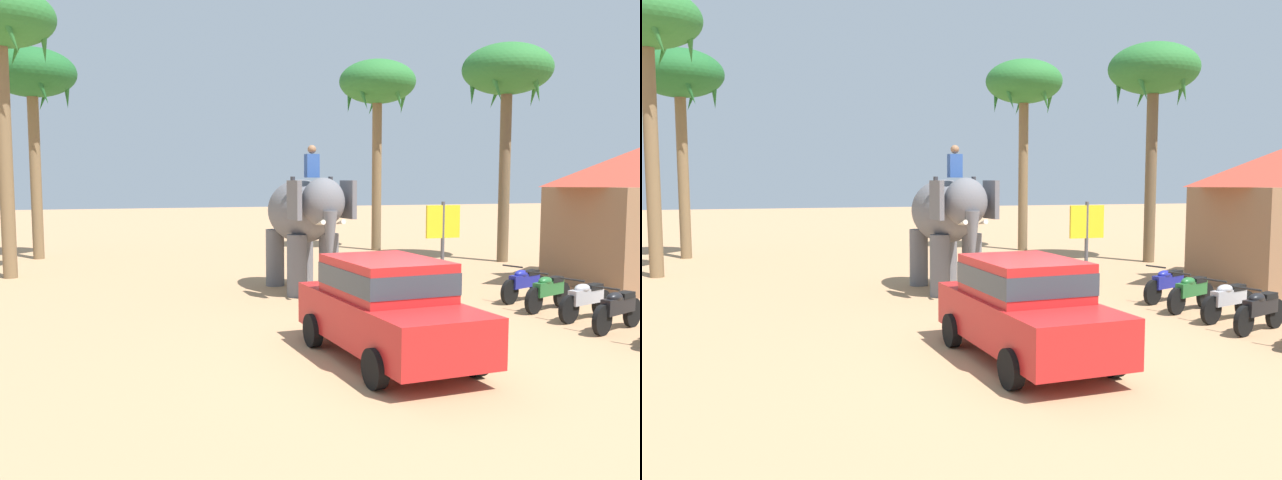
% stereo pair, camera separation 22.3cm
% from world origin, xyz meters
% --- Properties ---
extents(ground_plane, '(120.00, 120.00, 0.00)m').
position_xyz_m(ground_plane, '(0.00, 0.00, 0.00)').
color(ground_plane, tan).
extents(car_sedan_foreground, '(2.08, 4.20, 1.70)m').
position_xyz_m(car_sedan_foreground, '(0.00, 0.11, 0.93)').
color(car_sedan_foreground, red).
rests_on(car_sedan_foreground, ground).
extents(elephant_with_mahout, '(1.82, 3.93, 3.88)m').
position_xyz_m(elephant_with_mahout, '(0.54, 6.93, 1.99)').
color(elephant_with_mahout, slate).
rests_on(elephant_with_mahout, ground).
extents(motorcycle_mid_row, '(1.72, 0.81, 0.94)m').
position_xyz_m(motorcycle_mid_row, '(5.19, 0.61, 0.46)').
color(motorcycle_mid_row, black).
rests_on(motorcycle_mid_row, ground).
extents(motorcycle_fourth_in_row, '(1.75, 0.74, 0.94)m').
position_xyz_m(motorcycle_fourth_in_row, '(5.28, 1.64, 0.46)').
color(motorcycle_fourth_in_row, black).
rests_on(motorcycle_fourth_in_row, ground).
extents(motorcycle_far_in_row, '(1.70, 0.85, 0.94)m').
position_xyz_m(motorcycle_far_in_row, '(5.16, 2.74, 0.46)').
color(motorcycle_far_in_row, black).
rests_on(motorcycle_far_in_row, ground).
extents(motorcycle_end_of_row, '(1.71, 0.82, 0.94)m').
position_xyz_m(motorcycle_end_of_row, '(5.30, 3.86, 0.46)').
color(motorcycle_end_of_row, black).
rests_on(motorcycle_end_of_row, ground).
extents(palm_tree_behind_elephant, '(3.20, 3.20, 7.85)m').
position_xyz_m(palm_tree_behind_elephant, '(-7.09, 16.80, 6.73)').
color(palm_tree_behind_elephant, brown).
rests_on(palm_tree_behind_elephant, ground).
extents(palm_tree_near_hut, '(3.20, 3.20, 7.97)m').
position_xyz_m(palm_tree_near_hut, '(6.30, 15.80, 6.84)').
color(palm_tree_near_hut, brown).
rests_on(palm_tree_near_hut, ground).
extents(palm_tree_left_of_road, '(3.20, 3.20, 7.83)m').
position_xyz_m(palm_tree_left_of_road, '(9.23, 10.80, 6.72)').
color(palm_tree_left_of_road, brown).
rests_on(palm_tree_left_of_road, ground).
extents(palm_tree_far_back, '(3.20, 3.20, 8.71)m').
position_xyz_m(palm_tree_far_back, '(-7.38, 11.87, 7.53)').
color(palm_tree_far_back, brown).
rests_on(palm_tree_far_back, ground).
extents(signboard_yellow, '(1.00, 0.10, 2.40)m').
position_xyz_m(signboard_yellow, '(4.31, 6.23, 1.69)').
color(signboard_yellow, '#4C4C51').
rests_on(signboard_yellow, ground).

